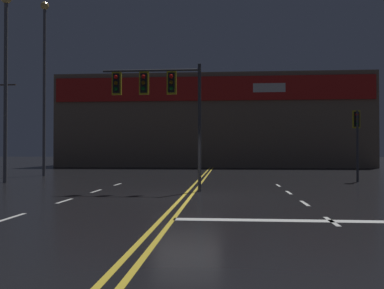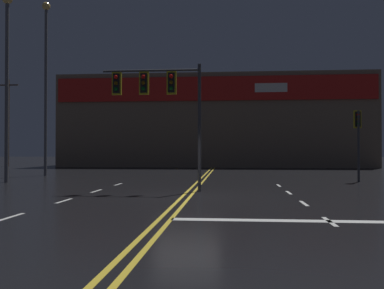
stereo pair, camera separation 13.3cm
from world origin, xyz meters
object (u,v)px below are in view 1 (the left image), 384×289
traffic_signal_corner_northeast (357,129)px  streetlight_near_right (6,63)px  traffic_signal_median (157,92)px  streetlight_near_left (44,68)px

traffic_signal_corner_northeast → streetlight_near_right: streetlight_near_right is taller
traffic_signal_median → traffic_signal_corner_northeast: bearing=31.9°
traffic_signal_median → traffic_signal_corner_northeast: size_ratio=1.36×
traffic_signal_corner_northeast → streetlight_near_right: (-19.21, -2.20, 3.58)m
streetlight_near_right → traffic_signal_corner_northeast: bearing=6.5°
streetlight_near_left → streetlight_near_right: size_ratio=1.17×
streetlight_near_left → streetlight_near_right: (0.61, -6.33, -0.95)m
traffic_signal_corner_northeast → streetlight_near_left: 20.75m
traffic_signal_median → streetlight_near_right: bearing=155.2°
traffic_signal_median → streetlight_near_right: 10.16m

